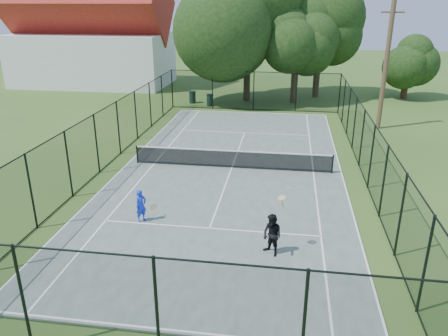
# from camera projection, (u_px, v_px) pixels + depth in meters

# --- Properties ---
(ground) EXTENTS (120.00, 120.00, 0.00)m
(ground) POSITION_uv_depth(u_px,v_px,m) (232.00, 169.00, 22.33)
(ground) COLOR #31551D
(tennis_court) EXTENTS (11.00, 24.00, 0.06)m
(tennis_court) POSITION_uv_depth(u_px,v_px,m) (232.00, 168.00, 22.32)
(tennis_court) COLOR #505E56
(tennis_court) RESTS_ON ground
(tennis_net) EXTENTS (10.08, 0.08, 0.95)m
(tennis_net) POSITION_uv_depth(u_px,v_px,m) (232.00, 158.00, 22.12)
(tennis_net) COLOR black
(tennis_net) RESTS_ON tennis_court
(fence) EXTENTS (13.10, 26.10, 3.00)m
(fence) POSITION_uv_depth(u_px,v_px,m) (232.00, 141.00, 21.79)
(fence) COLOR black
(fence) RESTS_ON ground
(tree_near_left) EXTENTS (8.09, 8.09, 10.55)m
(tree_near_left) POSITION_uv_depth(u_px,v_px,m) (248.00, 21.00, 35.44)
(tree_near_left) COLOR #332114
(tree_near_left) RESTS_ON ground
(tree_near_mid) EXTENTS (5.51, 5.51, 7.20)m
(tree_near_mid) POSITION_uv_depth(u_px,v_px,m) (296.00, 48.00, 35.25)
(tree_near_mid) COLOR #332114
(tree_near_mid) RESTS_ON ground
(tree_near_right) EXTENTS (6.88, 6.88, 9.50)m
(tree_near_right) POSITION_uv_depth(u_px,v_px,m) (320.00, 26.00, 36.81)
(tree_near_right) COLOR #332114
(tree_near_right) RESTS_ON ground
(tree_far_right) EXTENTS (3.80, 3.80, 5.03)m
(tree_far_right) POSITION_uv_depth(u_px,v_px,m) (408.00, 62.00, 37.39)
(tree_far_right) COLOR #332114
(tree_far_right) RESTS_ON ground
(building) EXTENTS (15.30, 8.15, 11.87)m
(building) POSITION_uv_depth(u_px,v_px,m) (91.00, 34.00, 43.19)
(building) COLOR silver
(building) RESTS_ON ground
(trash_bin_left) EXTENTS (0.58, 0.58, 1.00)m
(trash_bin_left) POSITION_uv_depth(u_px,v_px,m) (192.00, 97.00, 36.50)
(trash_bin_left) COLOR black
(trash_bin_left) RESTS_ON ground
(trash_bin_right) EXTENTS (0.58, 0.58, 0.96)m
(trash_bin_right) POSITION_uv_depth(u_px,v_px,m) (210.00, 100.00, 35.49)
(trash_bin_right) COLOR black
(trash_bin_right) RESTS_ON ground
(utility_pole) EXTENTS (1.40, 0.30, 8.11)m
(utility_pole) POSITION_uv_depth(u_px,v_px,m) (386.00, 66.00, 27.96)
(utility_pole) COLOR #4C3823
(utility_pole) RESTS_ON ground
(player_blue) EXTENTS (0.85, 0.57, 1.30)m
(player_blue) POSITION_uv_depth(u_px,v_px,m) (141.00, 206.00, 16.73)
(player_blue) COLOR #1933D7
(player_blue) RESTS_ON tennis_court
(player_black) EXTENTS (0.96, 0.93, 2.29)m
(player_black) POSITION_uv_depth(u_px,v_px,m) (272.00, 235.00, 14.47)
(player_black) COLOR black
(player_black) RESTS_ON tennis_court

